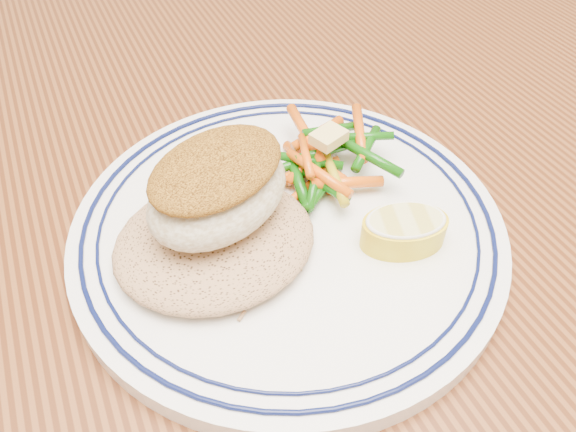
# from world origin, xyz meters

# --- Properties ---
(dining_table) EXTENTS (1.50, 0.90, 0.75)m
(dining_table) POSITION_xyz_m (0.00, 0.00, 0.65)
(dining_table) COLOR #4B230F
(dining_table) RESTS_ON ground
(plate) EXTENTS (0.28, 0.28, 0.02)m
(plate) POSITION_xyz_m (-0.01, -0.03, 0.76)
(plate) COLOR white
(plate) RESTS_ON dining_table
(rice_pilaf) EXTENTS (0.13, 0.11, 0.02)m
(rice_pilaf) POSITION_xyz_m (-0.06, -0.03, 0.78)
(rice_pilaf) COLOR #A67B53
(rice_pilaf) RESTS_ON plate
(fish_fillet) EXTENTS (0.12, 0.10, 0.05)m
(fish_fillet) POSITION_xyz_m (-0.05, -0.02, 0.81)
(fish_fillet) COLOR beige
(fish_fillet) RESTS_ON rice_pilaf
(vegetable_pile) EXTENTS (0.11, 0.10, 0.03)m
(vegetable_pile) POSITION_xyz_m (0.04, 0.01, 0.78)
(vegetable_pile) COLOR #E3580B
(vegetable_pile) RESTS_ON plate
(butter_pat) EXTENTS (0.03, 0.02, 0.01)m
(butter_pat) POSITION_xyz_m (0.04, 0.01, 0.80)
(butter_pat) COLOR #F2D576
(butter_pat) RESTS_ON vegetable_pile
(lemon_wedge) EXTENTS (0.06, 0.06, 0.02)m
(lemon_wedge) POSITION_xyz_m (0.05, -0.07, 0.78)
(lemon_wedge) COLOR yellow
(lemon_wedge) RESTS_ON plate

